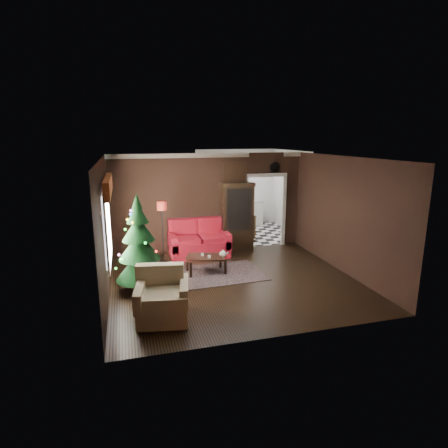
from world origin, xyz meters
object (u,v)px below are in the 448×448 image
object	(u,v)px
armchair	(163,295)
wall_clock	(275,167)
loveseat	(199,238)
floor_lamp	(163,233)
coffee_table	(206,264)
kitchen_table	(242,225)
christmas_tree	(139,244)
curio_cabinet	(237,219)
teapot	(223,254)

from	to	relation	value
armchair	wall_clock	world-z (taller)	wall_clock
loveseat	wall_clock	xyz separation A→B (m)	(2.35, 0.40, 1.88)
wall_clock	floor_lamp	bearing A→B (deg)	-167.42
coffee_table	wall_clock	size ratio (longest dim) A/B	2.87
coffee_table	kitchen_table	size ratio (longest dim) A/B	1.22
christmas_tree	armchair	xyz separation A→B (m)	(0.32, -1.43, -0.59)
curio_cabinet	teapot	distance (m)	2.02
coffee_table	christmas_tree	bearing A→B (deg)	-157.03
armchair	coffee_table	bearing A→B (deg)	68.56
teapot	wall_clock	world-z (taller)	wall_clock
floor_lamp	loveseat	bearing A→B (deg)	19.04
armchair	floor_lamp	bearing A→B (deg)	93.17
teapot	kitchen_table	world-z (taller)	kitchen_table
wall_clock	coffee_table	bearing A→B (deg)	-144.87
coffee_table	wall_clock	distance (m)	3.70
curio_cabinet	floor_lamp	bearing A→B (deg)	-165.23
floor_lamp	armchair	xyz separation A→B (m)	(-0.35, -3.08, -0.37)
kitchen_table	teapot	bearing A→B (deg)	-115.66
curio_cabinet	kitchen_table	size ratio (longest dim) A/B	2.53
curio_cabinet	teapot	bearing A→B (deg)	-116.63
teapot	kitchen_table	distance (m)	3.55
coffee_table	kitchen_table	bearing A→B (deg)	57.41
curio_cabinet	christmas_tree	size ratio (longest dim) A/B	0.95
wall_clock	christmas_tree	bearing A→B (deg)	-149.29
christmas_tree	teapot	bearing A→B (deg)	13.01
wall_clock	curio_cabinet	bearing A→B (deg)	-171.47
loveseat	teapot	world-z (taller)	loveseat
curio_cabinet	coffee_table	bearing A→B (deg)	-129.02
curio_cabinet	armchair	world-z (taller)	curio_cabinet
floor_lamp	coffee_table	xyz separation A→B (m)	(0.92, -0.97, -0.61)
teapot	wall_clock	xyz separation A→B (m)	(2.09, 1.95, 1.87)
wall_clock	kitchen_table	xyz separation A→B (m)	(-0.55, 1.25, -2.00)
floor_lamp	kitchen_table	bearing A→B (deg)	35.36
curio_cabinet	coffee_table	distance (m)	2.12
armchair	wall_clock	xyz separation A→B (m)	(3.72, 3.83, 1.92)
loveseat	kitchen_table	size ratio (longest dim) A/B	2.27
christmas_tree	wall_clock	size ratio (longest dim) A/B	6.23
christmas_tree	kitchen_table	size ratio (longest dim) A/B	2.66
coffee_table	teapot	world-z (taller)	teapot
teapot	christmas_tree	bearing A→B (deg)	-166.99
armchair	kitchen_table	distance (m)	5.99
curio_cabinet	teapot	world-z (taller)	curio_cabinet
curio_cabinet	kitchen_table	world-z (taller)	curio_cabinet
coffee_table	loveseat	bearing A→B (deg)	85.58
floor_lamp	kitchen_table	world-z (taller)	floor_lamp
floor_lamp	teapot	world-z (taller)	floor_lamp
loveseat	curio_cabinet	xyz separation A→B (m)	(1.15, 0.22, 0.45)
floor_lamp	christmas_tree	size ratio (longest dim) A/B	0.81
christmas_tree	armchair	size ratio (longest dim) A/B	2.09
coffee_table	wall_clock	bearing A→B (deg)	35.13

